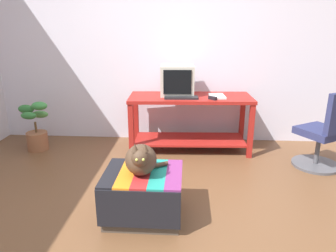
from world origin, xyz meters
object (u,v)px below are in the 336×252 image
ottoman_with_blanket (143,195)px  stapler (213,98)px  tv_monitor (177,81)px  potted_plant (37,131)px  desk (190,114)px  book (217,96)px  keyboard (181,97)px  office_chair (325,135)px  cat (141,159)px

ottoman_with_blanket → stapler: size_ratio=5.75×
tv_monitor → potted_plant: size_ratio=0.65×
desk → potted_plant: desk is taller
desk → tv_monitor: bearing=154.3°
book → ottoman_with_blanket: book is taller
desk → keyboard: bearing=-131.7°
desk → ottoman_with_blanket: desk is taller
desk → office_chair: (1.47, -0.47, -0.09)m
tv_monitor → ottoman_with_blanket: 1.76m
book → potted_plant: bearing=177.7°
keyboard → ottoman_with_blanket: bearing=-103.1°
book → office_chair: (1.15, -0.44, -0.33)m
ottoman_with_blanket → cat: bearing=-106.6°
keyboard → office_chair: 1.65m
keyboard → office_chair: office_chair is taller
cat → stapler: bearing=57.9°
keyboard → cat: size_ratio=1.10×
keyboard → cat: (-0.28, -1.42, -0.19)m
tv_monitor → keyboard: size_ratio=1.05×
ottoman_with_blanket → office_chair: bearing=29.8°
ottoman_with_blanket → desk: bearing=75.9°
cat → ottoman_with_blanket: bearing=66.6°
book → potted_plant: book is taller
keyboard → ottoman_with_blanket: (-0.27, -1.39, -0.52)m
keyboard → potted_plant: 1.90m
book → cat: size_ratio=0.75×
ottoman_with_blanket → potted_plant: bearing=138.3°
keyboard → desk: bearing=48.9°
keyboard → office_chair: (1.59, -0.33, -0.33)m
tv_monitor → book: 0.53m
ottoman_with_blanket → stapler: 1.59m
office_chair → stapler: bearing=-44.5°
keyboard → book: bearing=11.9°
book → stapler: bearing=-118.5°
keyboard → tv_monitor: bearing=103.1°
cat → stapler: size_ratio=3.31×
keyboard → office_chair: bearing=-13.7°
ottoman_with_blanket → potted_plant: (-1.57, 1.40, 0.06)m
ottoman_with_blanket → potted_plant: potted_plant is taller
desk → cat: (-0.39, -1.55, 0.05)m
keyboard → cat: 1.46m
keyboard → stapler: stapler is taller
ottoman_with_blanket → cat: 0.33m
cat → keyboard: bearing=72.0°
tv_monitor → cat: size_ratio=1.16×
book → stapler: 0.17m
stapler → office_chair: bearing=-58.2°
ottoman_with_blanket → potted_plant: size_ratio=0.98×
cat → office_chair: (1.87, 1.09, -0.14)m
tv_monitor → ottoman_with_blanket: (-0.22, -1.60, -0.68)m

